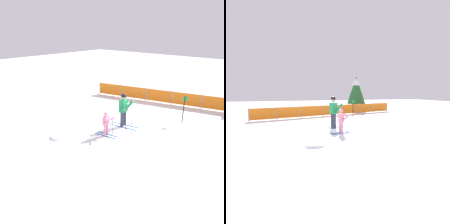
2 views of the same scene
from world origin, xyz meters
The scene contains 6 objects.
ground_plane centered at (0.00, 0.00, 0.00)m, with size 60.00×60.00×0.00m, color white.
skier_adult centered at (0.10, 0.05, 1.02)m, with size 1.66×0.79×1.72m.
skier_child centered at (0.13, -1.27, 0.69)m, with size 1.13×0.55×1.17m.
safety_fence centered at (1.27, 4.96, 0.47)m, with size 12.19×3.05×0.95m.
trail_marker centered at (2.16, 2.47, 0.89)m, with size 0.25×0.15×1.45m.
snow_mound centered at (-1.39, -2.95, 0.00)m, with size 0.72×0.61×0.29m, color white.
Camera 1 is at (6.24, -7.99, 4.67)m, focal length 35.00 mm.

